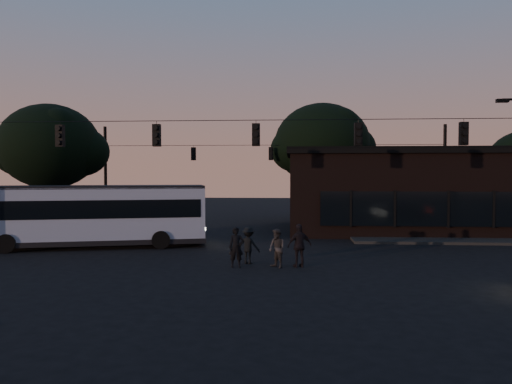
# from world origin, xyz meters

# --- Properties ---
(ground) EXTENTS (120.00, 120.00, 0.00)m
(ground) POSITION_xyz_m (0.00, 0.00, 0.00)
(ground) COLOR black
(ground) RESTS_ON ground
(sidewalk_far_right) EXTENTS (14.00, 10.00, 0.15)m
(sidewalk_far_right) POSITION_xyz_m (12.00, 14.00, 0.07)
(sidewalk_far_right) COLOR black
(sidewalk_far_right) RESTS_ON ground
(sidewalk_far_left) EXTENTS (14.00, 10.00, 0.15)m
(sidewalk_far_left) POSITION_xyz_m (-14.00, 14.00, 0.07)
(sidewalk_far_left) COLOR black
(sidewalk_far_left) RESTS_ON ground
(building) EXTENTS (15.40, 10.41, 5.40)m
(building) POSITION_xyz_m (9.00, 15.97, 2.71)
(building) COLOR black
(building) RESTS_ON ground
(tree_behind) EXTENTS (7.60, 7.60, 9.43)m
(tree_behind) POSITION_xyz_m (4.00, 22.00, 6.19)
(tree_behind) COLOR black
(tree_behind) RESTS_ON ground
(tree_left) EXTENTS (6.40, 6.40, 8.30)m
(tree_left) POSITION_xyz_m (-14.00, 13.00, 5.57)
(tree_left) COLOR black
(tree_left) RESTS_ON ground
(signal_rig_near) EXTENTS (26.24, 0.30, 7.50)m
(signal_rig_near) POSITION_xyz_m (0.00, 4.00, 4.45)
(signal_rig_near) COLOR black
(signal_rig_near) RESTS_ON ground
(signal_rig_far) EXTENTS (26.24, 0.30, 7.50)m
(signal_rig_far) POSITION_xyz_m (0.00, 20.00, 4.20)
(signal_rig_far) COLOR black
(signal_rig_far) RESTS_ON ground
(bus) EXTENTS (11.65, 5.40, 3.20)m
(bus) POSITION_xyz_m (-8.61, 6.91, 1.79)
(bus) COLOR #8994AF
(bus) RESTS_ON ground
(pedestrian_a) EXTENTS (0.66, 0.50, 1.65)m
(pedestrian_a) POSITION_xyz_m (-0.66, 1.92, 0.82)
(pedestrian_a) COLOR black
(pedestrian_a) RESTS_ON ground
(pedestrian_b) EXTENTS (0.95, 0.97, 1.58)m
(pedestrian_b) POSITION_xyz_m (1.00, 1.92, 0.79)
(pedestrian_b) COLOR #2F2B2A
(pedestrian_b) RESTS_ON ground
(pedestrian_c) EXTENTS (1.13, 0.79, 1.77)m
(pedestrian_c) POSITION_xyz_m (1.92, 2.09, 0.89)
(pedestrian_c) COLOR black
(pedestrian_c) RESTS_ON ground
(pedestrian_d) EXTENTS (1.15, 0.89, 1.58)m
(pedestrian_d) POSITION_xyz_m (-0.23, 2.76, 0.79)
(pedestrian_d) COLOR black
(pedestrian_d) RESTS_ON ground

